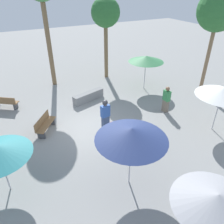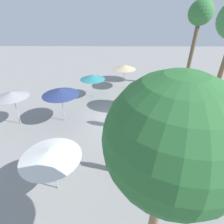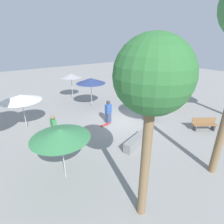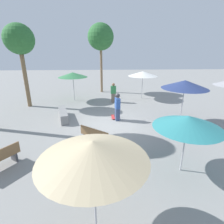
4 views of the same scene
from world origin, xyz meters
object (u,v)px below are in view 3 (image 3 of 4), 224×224
Objects in this scene: bench_near at (148,113)px; shade_umbrella_white at (21,98)px; skater_main at (108,111)px; shade_umbrella_tan at (182,82)px; shade_umbrella_navy at (91,81)px; shade_umbrella_teal at (140,83)px; concrete_ledge at (137,141)px; bystander_watching at (54,128)px; shade_umbrella_grey at (71,76)px; palm_tree_right at (153,80)px; skateboard at (106,124)px; bench_far at (204,124)px; shade_umbrella_green at (60,134)px.

shade_umbrella_white reaches higher than bench_near.
skater_main is 0.70× the size of shade_umbrella_tan.
shade_umbrella_navy is 4.61m from shade_umbrella_teal.
concrete_ledge is 7.78m from shade_umbrella_teal.
concrete_ledge is at bearing -8.95° from shade_umbrella_navy.
shade_umbrella_white reaches higher than bystander_watching.
shade_umbrella_grey is 14.20m from palm_tree_right.
skater_main is 4.02m from bystander_watching.
skateboard is at bearing 110.40° from bench_near.
shade_umbrella_navy is 0.44× the size of palm_tree_right.
bench_near reaches higher than concrete_ledge.
bench_far reaches higher than skateboard.
shade_umbrella_grey is 1.04× the size of shade_umbrella_tan.
shade_umbrella_white is 1.57× the size of bystander_watching.
shade_umbrella_white is 0.43× the size of palm_tree_right.
skater_main is at bearing -68.67° from shade_umbrella_teal.
concrete_ledge is at bearing 74.54° from skater_main.
shade_umbrella_tan is 11.27m from bystander_watching.
shade_umbrella_tan is 0.42× the size of palm_tree_right.
bystander_watching is at bearing -5.11° from skateboard.
shade_umbrella_white is 6.02m from shade_umbrella_green.
shade_umbrella_grey is (-7.14, 0.71, 2.32)m from skateboard.
shade_umbrella_tan is (3.72, 12.22, 0.05)m from shade_umbrella_white.
concrete_ledge is 0.91× the size of shade_umbrella_tan.
bench_near is at bearing -88.09° from shade_umbrella_tan.
skater_main is at bearing -11.24° from bench_far.
shade_umbrella_white is 12.77m from shade_umbrella_tan.
shade_umbrella_grey is at bearing 54.76° from bench_near.
shade_umbrella_tan is (-3.68, 2.51, 1.84)m from bench_far.
shade_umbrella_tan is (1.09, 7.11, 1.33)m from skater_main.
skateboard is at bearing -67.87° from shade_umbrella_teal.
bystander_watching is (1.96, -8.99, -1.13)m from shade_umbrella_teal.
bench_near is at bearing 23.78° from shade_umbrella_navy.
concrete_ledge is 1.47× the size of bench_near.
shade_umbrella_white reaches higher than bench_far.
palm_tree_right is (5.43, -6.16, 4.38)m from bench_near.
shade_umbrella_green reaches higher than bench_far.
concrete_ledge is at bearing -134.61° from bystander_watching.
shade_umbrella_navy is (-8.48, -3.86, 1.95)m from bench_far.
skateboard is at bearing 21.75° from skater_main.
shade_umbrella_tan is (-2.29, 11.87, 0.05)m from shade_umbrella_green.
bystander_watching is (-6.64, -0.77, -3.99)m from palm_tree_right.
shade_umbrella_navy is at bearing -30.74° from bench_far.
bench_near reaches higher than skateboard.
bench_far is 0.68× the size of shade_umbrella_teal.
bench_far is 9.63m from shade_umbrella_green.
shade_umbrella_tan reaches higher than skater_main.
shade_umbrella_white is at bearing -2.52° from bench_far.
bench_far is at bearing -3.19° from shade_umbrella_teal.
concrete_ledge is at bearing -72.57° from shade_umbrella_tan.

